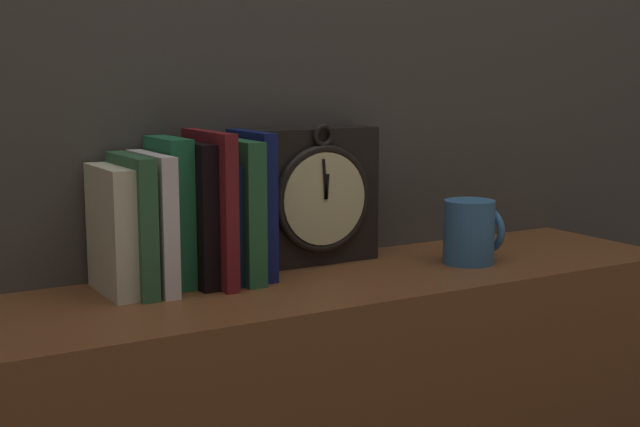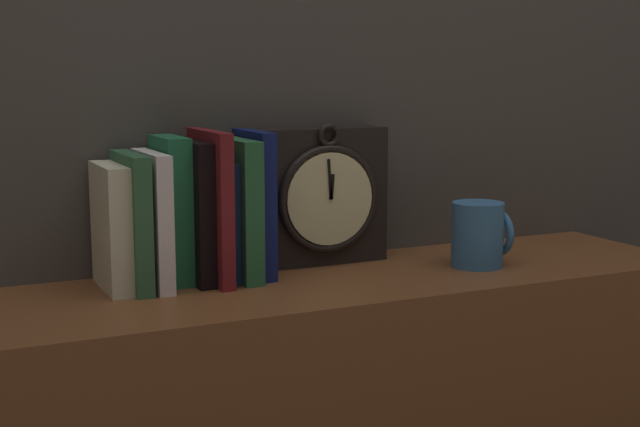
# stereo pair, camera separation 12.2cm
# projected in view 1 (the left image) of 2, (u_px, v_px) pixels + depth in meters

# --- Properties ---
(clock) EXTENTS (0.22, 0.08, 0.23)m
(clock) POSITION_uv_depth(u_px,v_px,m) (313.00, 196.00, 1.43)
(clock) COLOR black
(clock) RESTS_ON bookshelf
(book_slot0_cream) EXTENTS (0.03, 0.13, 0.18)m
(book_slot0_cream) POSITION_uv_depth(u_px,v_px,m) (111.00, 231.00, 1.23)
(book_slot0_cream) COLOR beige
(book_slot0_cream) RESTS_ON bookshelf
(book_slot1_green) EXTENTS (0.03, 0.15, 0.19)m
(book_slot1_green) POSITION_uv_depth(u_px,v_px,m) (132.00, 224.00, 1.24)
(book_slot1_green) COLOR #32603D
(book_slot1_green) RESTS_ON bookshelf
(book_slot2_white) EXTENTS (0.02, 0.15, 0.19)m
(book_slot2_white) POSITION_uv_depth(u_px,v_px,m) (153.00, 222.00, 1.25)
(book_slot2_white) COLOR white
(book_slot2_white) RESTS_ON bookshelf
(book_slot3_green) EXTENTS (0.04, 0.11, 0.21)m
(book_slot3_green) POSITION_uv_depth(u_px,v_px,m) (170.00, 212.00, 1.28)
(book_slot3_green) COLOR #1F6740
(book_slot3_green) RESTS_ON bookshelf
(book_slot4_black) EXTENTS (0.02, 0.14, 0.21)m
(book_slot4_black) POSITION_uv_depth(u_px,v_px,m) (193.00, 213.00, 1.29)
(book_slot4_black) COLOR black
(book_slot4_black) RESTS_ON bookshelf
(book_slot5_maroon) EXTENTS (0.02, 0.16, 0.22)m
(book_slot5_maroon) POSITION_uv_depth(u_px,v_px,m) (210.00, 208.00, 1.29)
(book_slot5_maroon) COLOR maroon
(book_slot5_maroon) RESTS_ON bookshelf
(book_slot6_navy) EXTENTS (0.01, 0.13, 0.18)m
(book_slot6_navy) POSITION_uv_depth(u_px,v_px,m) (220.00, 221.00, 1.32)
(book_slot6_navy) COLOR navy
(book_slot6_navy) RESTS_ON bookshelf
(book_slot7_green) EXTENTS (0.03, 0.15, 0.21)m
(book_slot7_green) POSITION_uv_depth(u_px,v_px,m) (236.00, 210.00, 1.32)
(book_slot7_green) COLOR #286239
(book_slot7_green) RESTS_ON bookshelf
(book_slot8_navy) EXTENTS (0.02, 0.13, 0.22)m
(book_slot8_navy) POSITION_uv_depth(u_px,v_px,m) (252.00, 204.00, 1.34)
(book_slot8_navy) COLOR navy
(book_slot8_navy) RESTS_ON bookshelf
(mug) EXTENTS (0.09, 0.08, 0.10)m
(mug) POSITION_uv_depth(u_px,v_px,m) (471.00, 232.00, 1.44)
(mug) COLOR teal
(mug) RESTS_ON bookshelf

